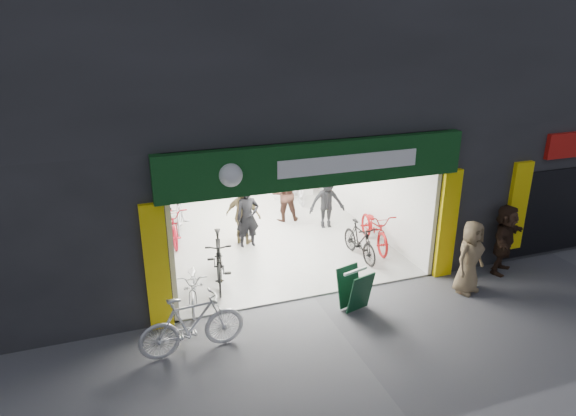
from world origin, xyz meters
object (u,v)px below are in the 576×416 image
bike_left_front (194,285)px  sandwich_board (355,288)px  bike_right_front (360,241)px  parked_bike (192,324)px  pedestrian_near (470,257)px

bike_left_front → sandwich_board: (3.11, -1.32, 0.04)m
bike_right_front → parked_bike: 5.21m
sandwich_board → pedestrian_near: bearing=-18.6°
bike_left_front → pedestrian_near: pedestrian_near is taller
bike_right_front → parked_bike: parked_bike is taller
pedestrian_near → sandwich_board: size_ratio=1.90×
bike_right_front → parked_bike: bearing=-154.0°
bike_left_front → bike_right_front: 4.37m
parked_bike → sandwich_board: 3.43m
parked_bike → bike_right_front: bearing=-66.0°
bike_left_front → bike_right_front: bearing=20.3°
bike_right_front → sandwich_board: size_ratio=1.81×
bike_right_front → pedestrian_near: bearing=-58.7°
pedestrian_near → sandwich_board: pedestrian_near is taller
pedestrian_near → bike_left_front: bearing=145.8°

